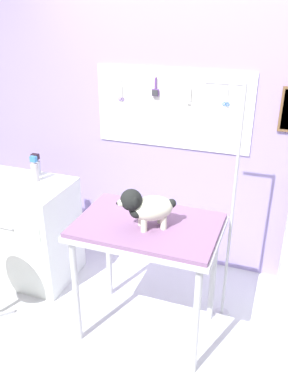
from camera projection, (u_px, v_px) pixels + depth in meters
The scene contains 8 objects.
ground at pixel (134, 357), 2.77m from camera, with size 4.40×4.00×0.04m, color silver.
rear_wall_panel at pixel (189, 139), 3.35m from camera, with size 4.00×0.11×2.30m.
grooming_table at pixel (147, 236), 2.65m from camera, with size 0.95×0.64×0.89m.
grooming_arm at pixel (230, 221), 2.78m from camera, with size 0.30×0.11×1.76m.
dog at pixel (146, 207), 2.50m from camera, with size 0.36×0.29×0.27m.
counter_left at pixel (26, 230), 3.42m from camera, with size 0.80×0.58×0.87m.
pump_bottle_white at pixel (36, 167), 3.35m from camera, with size 0.07×0.07×0.19m.
shampoo_bottle at pixel (35, 171), 3.25m from camera, with size 0.06×0.06×0.21m.
Camera 1 is at (0.77, -1.87, 2.19)m, focal length 37.69 mm.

